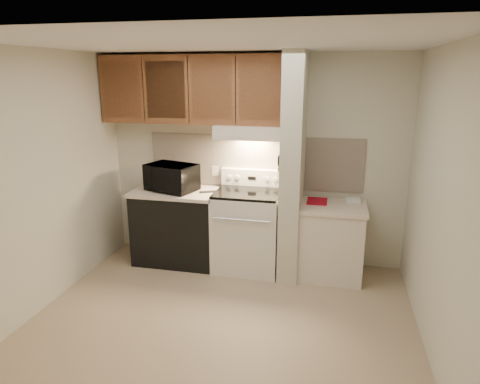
% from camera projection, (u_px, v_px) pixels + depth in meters
% --- Properties ---
extents(floor, '(3.60, 3.60, 0.00)m').
position_uv_depth(floor, '(223.00, 318.00, 4.10)').
color(floor, tan).
rests_on(floor, ground).
extents(ceiling, '(3.60, 3.60, 0.00)m').
position_uv_depth(ceiling, '(220.00, 43.00, 3.44)').
color(ceiling, white).
rests_on(ceiling, wall_back).
extents(wall_back, '(3.60, 2.50, 0.02)m').
position_uv_depth(wall_back, '(254.00, 160.00, 5.18)').
color(wall_back, beige).
rests_on(wall_back, floor).
extents(wall_left, '(0.02, 3.00, 2.50)m').
position_uv_depth(wall_left, '(43.00, 182.00, 4.15)').
color(wall_left, beige).
rests_on(wall_left, floor).
extents(wall_right, '(0.02, 3.00, 2.50)m').
position_uv_depth(wall_right, '(441.00, 206.00, 3.39)').
color(wall_right, beige).
rests_on(wall_right, floor).
extents(backsplash, '(2.60, 0.02, 0.63)m').
position_uv_depth(backsplash, '(253.00, 162.00, 5.17)').
color(backsplash, '#FFE9D1').
rests_on(backsplash, wall_back).
extents(range_body, '(0.76, 0.65, 0.92)m').
position_uv_depth(range_body, '(248.00, 231.00, 5.07)').
color(range_body, silver).
rests_on(range_body, floor).
extents(oven_window, '(0.50, 0.01, 0.30)m').
position_uv_depth(oven_window, '(242.00, 238.00, 4.76)').
color(oven_window, black).
rests_on(oven_window, range_body).
extents(oven_handle, '(0.65, 0.02, 0.02)m').
position_uv_depth(oven_handle, '(241.00, 220.00, 4.66)').
color(oven_handle, silver).
rests_on(oven_handle, range_body).
extents(cooktop, '(0.74, 0.64, 0.03)m').
position_uv_depth(cooktop, '(248.00, 193.00, 4.94)').
color(cooktop, black).
rests_on(cooktop, range_body).
extents(range_backguard, '(0.76, 0.08, 0.20)m').
position_uv_depth(range_backguard, '(253.00, 177.00, 5.18)').
color(range_backguard, silver).
rests_on(range_backguard, range_body).
extents(range_display, '(0.10, 0.01, 0.04)m').
position_uv_depth(range_display, '(252.00, 178.00, 5.14)').
color(range_display, black).
rests_on(range_display, range_backguard).
extents(range_knob_left_outer, '(0.05, 0.02, 0.05)m').
position_uv_depth(range_knob_left_outer, '(229.00, 177.00, 5.20)').
color(range_knob_left_outer, silver).
rests_on(range_knob_left_outer, range_backguard).
extents(range_knob_left_inner, '(0.05, 0.02, 0.05)m').
position_uv_depth(range_knob_left_inner, '(237.00, 177.00, 5.17)').
color(range_knob_left_inner, silver).
rests_on(range_knob_left_inner, range_backguard).
extents(range_knob_right_inner, '(0.05, 0.02, 0.05)m').
position_uv_depth(range_knob_right_inner, '(267.00, 179.00, 5.10)').
color(range_knob_right_inner, silver).
rests_on(range_knob_right_inner, range_backguard).
extents(range_knob_right_outer, '(0.05, 0.02, 0.05)m').
position_uv_depth(range_knob_right_outer, '(275.00, 179.00, 5.08)').
color(range_knob_right_outer, silver).
rests_on(range_knob_right_outer, range_backguard).
extents(dishwasher_front, '(1.00, 0.63, 0.87)m').
position_uv_depth(dishwasher_front, '(178.00, 227.00, 5.27)').
color(dishwasher_front, black).
rests_on(dishwasher_front, floor).
extents(left_countertop, '(1.04, 0.67, 0.04)m').
position_uv_depth(left_countertop, '(177.00, 192.00, 5.15)').
color(left_countertop, beige).
rests_on(left_countertop, dishwasher_front).
extents(spoon_rest, '(0.21, 0.14, 0.01)m').
position_uv_depth(spoon_rest, '(208.00, 192.00, 5.05)').
color(spoon_rest, black).
rests_on(spoon_rest, left_countertop).
extents(teal_jar, '(0.11, 0.11, 0.11)m').
position_uv_depth(teal_jar, '(165.00, 180.00, 5.38)').
color(teal_jar, '#1C605F').
rests_on(teal_jar, left_countertop).
extents(outlet, '(0.08, 0.01, 0.12)m').
position_uv_depth(outlet, '(215.00, 171.00, 5.30)').
color(outlet, beige).
rests_on(outlet, backsplash).
extents(microwave, '(0.66, 0.54, 0.32)m').
position_uv_depth(microwave, '(171.00, 177.00, 5.09)').
color(microwave, black).
rests_on(microwave, left_countertop).
extents(partition_pillar, '(0.22, 0.70, 2.50)m').
position_uv_depth(partition_pillar, '(293.00, 168.00, 4.75)').
color(partition_pillar, beige).
rests_on(partition_pillar, floor).
extents(pillar_trim, '(0.01, 0.70, 0.04)m').
position_uv_depth(pillar_trim, '(283.00, 163.00, 4.76)').
color(pillar_trim, brown).
rests_on(pillar_trim, partition_pillar).
extents(knife_strip, '(0.02, 0.42, 0.04)m').
position_uv_depth(knife_strip, '(282.00, 162.00, 4.71)').
color(knife_strip, black).
rests_on(knife_strip, partition_pillar).
extents(knife_blade_a, '(0.01, 0.03, 0.16)m').
position_uv_depth(knife_blade_a, '(278.00, 174.00, 4.59)').
color(knife_blade_a, silver).
rests_on(knife_blade_a, knife_strip).
extents(knife_handle_a, '(0.02, 0.02, 0.10)m').
position_uv_depth(knife_handle_a, '(279.00, 161.00, 4.54)').
color(knife_handle_a, black).
rests_on(knife_handle_a, knife_strip).
extents(knife_blade_b, '(0.01, 0.04, 0.18)m').
position_uv_depth(knife_blade_b, '(279.00, 173.00, 4.68)').
color(knife_blade_b, silver).
rests_on(knife_blade_b, knife_strip).
extents(knife_handle_b, '(0.02, 0.02, 0.10)m').
position_uv_depth(knife_handle_b, '(280.00, 159.00, 4.62)').
color(knife_handle_b, black).
rests_on(knife_handle_b, knife_strip).
extents(knife_blade_c, '(0.01, 0.04, 0.20)m').
position_uv_depth(knife_blade_c, '(280.00, 173.00, 4.74)').
color(knife_blade_c, silver).
rests_on(knife_blade_c, knife_strip).
extents(knife_handle_c, '(0.02, 0.02, 0.10)m').
position_uv_depth(knife_handle_c, '(281.00, 158.00, 4.71)').
color(knife_handle_c, black).
rests_on(knife_handle_c, knife_strip).
extents(knife_blade_d, '(0.01, 0.04, 0.16)m').
position_uv_depth(knife_blade_d, '(281.00, 170.00, 4.81)').
color(knife_blade_d, silver).
rests_on(knife_blade_d, knife_strip).
extents(knife_handle_d, '(0.02, 0.02, 0.10)m').
position_uv_depth(knife_handle_d, '(281.00, 156.00, 4.77)').
color(knife_handle_d, black).
rests_on(knife_handle_d, knife_strip).
extents(knife_blade_e, '(0.01, 0.04, 0.18)m').
position_uv_depth(knife_blade_e, '(282.00, 169.00, 4.88)').
color(knife_blade_e, silver).
rests_on(knife_blade_e, knife_strip).
extents(knife_handle_e, '(0.02, 0.02, 0.10)m').
position_uv_depth(knife_handle_e, '(282.00, 155.00, 4.86)').
color(knife_handle_e, black).
rests_on(knife_handle_e, knife_strip).
extents(oven_mitt, '(0.03, 0.10, 0.24)m').
position_uv_depth(oven_mitt, '(283.00, 169.00, 4.95)').
color(oven_mitt, slate).
rests_on(oven_mitt, partition_pillar).
extents(right_cab_base, '(0.70, 0.60, 0.81)m').
position_uv_depth(right_cab_base, '(331.00, 242.00, 4.87)').
color(right_cab_base, beige).
rests_on(right_cab_base, floor).
extents(right_countertop, '(0.74, 0.64, 0.04)m').
position_uv_depth(right_countertop, '(333.00, 207.00, 4.76)').
color(right_countertop, beige).
rests_on(right_countertop, right_cab_base).
extents(red_folder, '(0.23, 0.31, 0.01)m').
position_uv_depth(red_folder, '(317.00, 201.00, 4.89)').
color(red_folder, '#A20B1B').
rests_on(red_folder, right_countertop).
extents(white_box, '(0.16, 0.12, 0.04)m').
position_uv_depth(white_box, '(353.00, 200.00, 4.87)').
color(white_box, white).
rests_on(white_box, right_countertop).
extents(range_hood, '(0.78, 0.44, 0.15)m').
position_uv_depth(range_hood, '(250.00, 132.00, 4.88)').
color(range_hood, beige).
rests_on(range_hood, upper_cabinets).
extents(hood_lip, '(0.78, 0.04, 0.06)m').
position_uv_depth(hood_lip, '(247.00, 138.00, 4.69)').
color(hood_lip, beige).
rests_on(hood_lip, range_hood).
extents(upper_cabinets, '(2.18, 0.33, 0.77)m').
position_uv_depth(upper_cabinets, '(193.00, 90.00, 4.94)').
color(upper_cabinets, brown).
rests_on(upper_cabinets, wall_back).
extents(cab_door_a, '(0.46, 0.01, 0.63)m').
position_uv_depth(cab_door_a, '(121.00, 90.00, 4.96)').
color(cab_door_a, brown).
rests_on(cab_door_a, upper_cabinets).
extents(cab_gap_a, '(0.01, 0.01, 0.73)m').
position_uv_depth(cab_gap_a, '(143.00, 90.00, 4.90)').
color(cab_gap_a, black).
rests_on(cab_gap_a, upper_cabinets).
extents(cab_door_b, '(0.46, 0.01, 0.63)m').
position_uv_depth(cab_door_b, '(165.00, 90.00, 4.85)').
color(cab_door_b, brown).
rests_on(cab_door_b, upper_cabinets).
extents(cab_gap_b, '(0.01, 0.01, 0.73)m').
position_uv_depth(cab_gap_b, '(188.00, 90.00, 4.79)').
color(cab_gap_b, black).
rests_on(cab_gap_b, upper_cabinets).
extents(cab_door_c, '(0.46, 0.01, 0.63)m').
position_uv_depth(cab_door_c, '(212.00, 90.00, 4.73)').
color(cab_door_c, brown).
rests_on(cab_door_c, upper_cabinets).
extents(cab_gap_c, '(0.01, 0.01, 0.73)m').
position_uv_depth(cab_gap_c, '(236.00, 90.00, 4.67)').
color(cab_gap_c, black).
rests_on(cab_gap_c, upper_cabinets).
extents(cab_door_d, '(0.46, 0.01, 0.63)m').
position_uv_depth(cab_door_d, '(260.00, 91.00, 4.62)').
color(cab_door_d, brown).
rests_on(cab_door_d, upper_cabinets).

